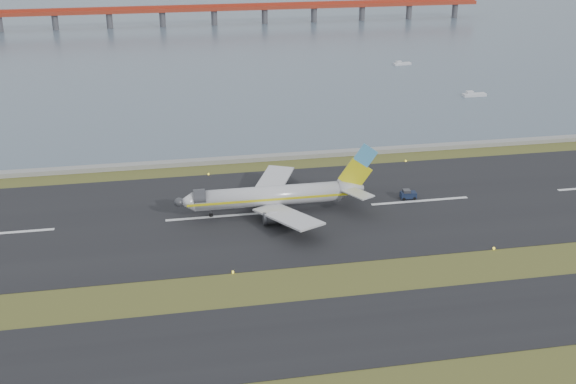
{
  "coord_description": "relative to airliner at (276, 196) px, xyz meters",
  "views": [
    {
      "loc": [
        -10.47,
        -94.59,
        56.13
      ],
      "look_at": [
        11.78,
        22.0,
        7.42
      ],
      "focal_mm": 45.0,
      "sensor_mm": 36.0,
      "label": 1
    }
  ],
  "objects": [
    {
      "name": "red_pier",
      "position": [
        8.98,
        219.86,
        3.82
      ],
      "size": [
        260.0,
        5.0,
        10.2
      ],
      "color": "#A3301C",
      "rests_on": "ground"
    },
    {
      "name": "seawall",
      "position": [
        -11.02,
        29.86,
        -2.96
      ],
      "size": [
        1000.0,
        2.5,
        1.0
      ],
      "primitive_type": "cube",
      "color": "gray",
      "rests_on": "ground"
    },
    {
      "name": "runway_strip",
      "position": [
        -11.02,
        -0.14,
        -3.41
      ],
      "size": [
        1000.0,
        45.0,
        0.1
      ],
      "primitive_type": "cube",
      "color": "black",
      "rests_on": "ground"
    },
    {
      "name": "pushback_tug",
      "position": [
        27.05,
        1.51,
        -2.49
      ],
      "size": [
        3.25,
        2.06,
        2.0
      ],
      "rotation": [
        0.0,
        0.0,
        -0.07
      ],
      "color": "#141E37",
      "rests_on": "ground"
    },
    {
      "name": "airliner",
      "position": [
        0.0,
        0.0,
        0.0
      ],
      "size": [
        38.52,
        32.89,
        12.8
      ],
      "color": "silver",
      "rests_on": "ground"
    },
    {
      "name": "taxiway_strip",
      "position": [
        -11.02,
        -42.14,
        -3.41
      ],
      "size": [
        1000.0,
        18.0,
        0.1
      ],
      "primitive_type": "cube",
      "color": "black",
      "rests_on": "ground"
    },
    {
      "name": "workboat_far",
      "position": [
        66.91,
        120.3,
        -2.97
      ],
      "size": [
        6.59,
        2.79,
        1.55
      ],
      "rotation": [
        0.0,
        0.0,
        0.13
      ],
      "color": "silver",
      "rests_on": "ground"
    },
    {
      "name": "workboat_near",
      "position": [
        73.79,
        74.23,
        -2.91
      ],
      "size": [
        7.12,
        2.24,
        1.73
      ],
      "rotation": [
        0.0,
        0.0,
        -0.0
      ],
      "color": "silver",
      "rests_on": "ground"
    },
    {
      "name": "ground",
      "position": [
        -11.02,
        -30.14,
        -3.46
      ],
      "size": [
        1000.0,
        1000.0,
        0.0
      ],
      "primitive_type": "plane",
      "color": "#374217",
      "rests_on": "ground"
    }
  ]
}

